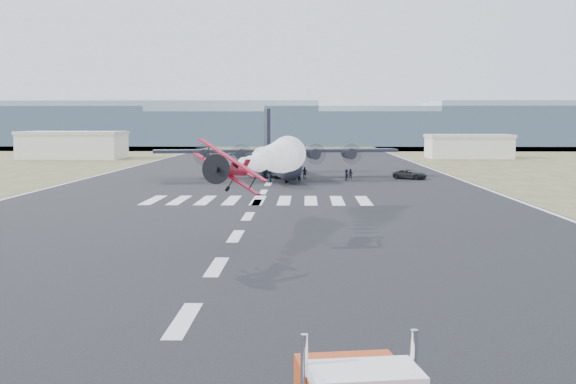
{
  "coord_description": "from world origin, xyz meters",
  "views": [
    {
      "loc": [
        5.49,
        -31.45,
        8.82
      ],
      "look_at": [
        4.21,
        18.58,
        4.0
      ],
      "focal_mm": 45.0,
      "sensor_mm": 36.0,
      "label": 1
    }
  ],
  "objects_px": {
    "crew_b": "(265,174)",
    "crew_h": "(351,174)",
    "support_vehicle": "(410,174)",
    "crew_a": "(299,177)",
    "transport_aircraft": "(275,159)",
    "crew_e": "(269,177)",
    "crew_g": "(217,175)",
    "hangar_right": "(468,146)",
    "aerobatic_biplane": "(230,169)",
    "crew_c": "(296,174)",
    "crew_f": "(347,175)",
    "crew_d": "(305,173)",
    "hangar_left": "(73,145)"
  },
  "relations": [
    {
      "from": "crew_b",
      "to": "crew_h",
      "type": "bearing_deg",
      "value": -118.29
    },
    {
      "from": "support_vehicle",
      "to": "crew_a",
      "type": "relative_size",
      "value": 3.09
    },
    {
      "from": "transport_aircraft",
      "to": "crew_a",
      "type": "xyz_separation_m",
      "value": [
        3.99,
        -9.88,
        -2.04
      ]
    },
    {
      "from": "crew_e",
      "to": "crew_g",
      "type": "xyz_separation_m",
      "value": [
        -8.18,
        4.05,
        0.0
      ]
    },
    {
      "from": "hangar_right",
      "to": "transport_aircraft",
      "type": "distance_m",
      "value": 79.33
    },
    {
      "from": "aerobatic_biplane",
      "to": "crew_g",
      "type": "height_order",
      "value": "aerobatic_biplane"
    },
    {
      "from": "crew_c",
      "to": "crew_f",
      "type": "bearing_deg",
      "value": -165.76
    },
    {
      "from": "support_vehicle",
      "to": "crew_e",
      "type": "relative_size",
      "value": 2.91
    },
    {
      "from": "hangar_right",
      "to": "crew_b",
      "type": "height_order",
      "value": "hangar_right"
    },
    {
      "from": "crew_c",
      "to": "crew_g",
      "type": "distance_m",
      "value": 11.97
    },
    {
      "from": "support_vehicle",
      "to": "crew_b",
      "type": "distance_m",
      "value": 22.82
    },
    {
      "from": "crew_a",
      "to": "crew_c",
      "type": "xyz_separation_m",
      "value": [
        -0.61,
        3.35,
        0.07
      ]
    },
    {
      "from": "crew_d",
      "to": "crew_e",
      "type": "distance_m",
      "value": 9.23
    },
    {
      "from": "aerobatic_biplane",
      "to": "crew_d",
      "type": "xyz_separation_m",
      "value": [
        5.09,
        62.94,
        -4.63
      ]
    },
    {
      "from": "hangar_right",
      "to": "crew_h",
      "type": "relative_size",
      "value": 12.17
    },
    {
      "from": "hangar_left",
      "to": "crew_d",
      "type": "xyz_separation_m",
      "value": [
        57.2,
        -63.16,
        -2.47
      ]
    },
    {
      "from": "aerobatic_biplane",
      "to": "crew_f",
      "type": "relative_size",
      "value": 3.02
    },
    {
      "from": "aerobatic_biplane",
      "to": "crew_a",
      "type": "height_order",
      "value": "aerobatic_biplane"
    },
    {
      "from": "support_vehicle",
      "to": "crew_h",
      "type": "xyz_separation_m",
      "value": [
        -9.32,
        -0.81,
        0.11
      ]
    },
    {
      "from": "hangar_right",
      "to": "crew_a",
      "type": "relative_size",
      "value": 11.94
    },
    {
      "from": "crew_c",
      "to": "crew_h",
      "type": "height_order",
      "value": "crew_c"
    },
    {
      "from": "crew_a",
      "to": "crew_g",
      "type": "relative_size",
      "value": 0.94
    },
    {
      "from": "crew_e",
      "to": "crew_f",
      "type": "distance_m",
      "value": 12.32
    },
    {
      "from": "crew_d",
      "to": "crew_h",
      "type": "bearing_deg",
      "value": -34.02
    },
    {
      "from": "hangar_right",
      "to": "crew_g",
      "type": "relative_size",
      "value": 11.2
    },
    {
      "from": "transport_aircraft",
      "to": "support_vehicle",
      "type": "distance_m",
      "value": 21.64
    },
    {
      "from": "crew_b",
      "to": "crew_e",
      "type": "distance_m",
      "value": 7.6
    },
    {
      "from": "crew_f",
      "to": "crew_g",
      "type": "distance_m",
      "value": 19.75
    },
    {
      "from": "hangar_right",
      "to": "support_vehicle",
      "type": "distance_m",
      "value": 72.57
    },
    {
      "from": "hangar_left",
      "to": "crew_e",
      "type": "xyz_separation_m",
      "value": [
        52.06,
        -70.82,
        -2.5
      ]
    },
    {
      "from": "hangar_right",
      "to": "crew_b",
      "type": "bearing_deg",
      "value": -124.58
    },
    {
      "from": "crew_b",
      "to": "crew_h",
      "type": "xyz_separation_m",
      "value": [
        13.51,
        -0.85,
        0.05
      ]
    },
    {
      "from": "hangar_left",
      "to": "crew_a",
      "type": "height_order",
      "value": "hangar_left"
    },
    {
      "from": "hangar_left",
      "to": "crew_h",
      "type": "xyz_separation_m",
      "value": [
        64.42,
        -64.16,
        -2.57
      ]
    },
    {
      "from": "crew_d",
      "to": "crew_e",
      "type": "xyz_separation_m",
      "value": [
        -5.14,
        -7.66,
        -0.02
      ]
    },
    {
      "from": "crew_c",
      "to": "crew_e",
      "type": "bearing_deg",
      "value": 63.67
    },
    {
      "from": "crew_g",
      "to": "hangar_right",
      "type": "bearing_deg",
      "value": -94.24
    },
    {
      "from": "crew_f",
      "to": "aerobatic_biplane",
      "type": "bearing_deg",
      "value": 157.93
    },
    {
      "from": "hangar_left",
      "to": "crew_e",
      "type": "bearing_deg",
      "value": -53.68
    },
    {
      "from": "crew_e",
      "to": "hangar_right",
      "type": "bearing_deg",
      "value": 53.8
    },
    {
      "from": "crew_d",
      "to": "crew_h",
      "type": "height_order",
      "value": "crew_d"
    },
    {
      "from": "transport_aircraft",
      "to": "hangar_left",
      "type": "bearing_deg",
      "value": 121.08
    },
    {
      "from": "crew_d",
      "to": "support_vehicle",
      "type": "bearing_deg",
      "value": -26.79
    },
    {
      "from": "hangar_left",
      "to": "hangar_right",
      "type": "relative_size",
      "value": 1.2
    },
    {
      "from": "crew_h",
      "to": "crew_e",
      "type": "bearing_deg",
      "value": -141.05
    },
    {
      "from": "hangar_right",
      "to": "crew_g",
      "type": "height_order",
      "value": "hangar_right"
    },
    {
      "from": "crew_b",
      "to": "crew_e",
      "type": "relative_size",
      "value": 0.87
    },
    {
      "from": "crew_f",
      "to": "crew_g",
      "type": "height_order",
      "value": "crew_g"
    },
    {
      "from": "crew_c",
      "to": "crew_e",
      "type": "height_order",
      "value": "crew_c"
    },
    {
      "from": "support_vehicle",
      "to": "crew_b",
      "type": "relative_size",
      "value": 3.36
    }
  ]
}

